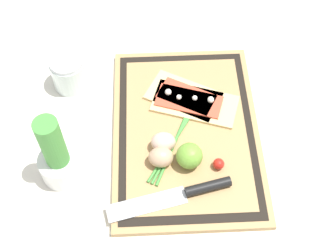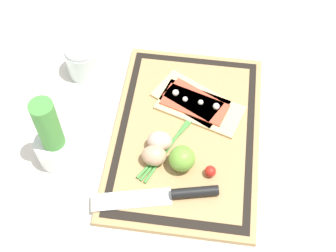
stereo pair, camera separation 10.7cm
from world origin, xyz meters
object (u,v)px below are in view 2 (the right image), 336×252
Objects in this scene: lime at (184,159)px; egg_pink at (160,141)px; herb_pot at (54,141)px; knife at (176,194)px; egg_brown at (154,155)px; pizza_slice_near at (199,107)px; cherry_tomato_red at (210,171)px; sauce_jar at (84,62)px; pizza_slice_far at (189,99)px.

egg_pink is at bearing 55.14° from lime.
knife is at bearing -104.50° from herb_pot.
egg_pink is at bearing 23.87° from knife.
knife is 4.89× the size of egg_brown.
pizza_slice_near is 0.82× the size of knife.
lime is 0.06m from cherry_tomato_red.
cherry_tomato_red is (-0.17, -0.04, 0.01)m from pizza_slice_near.
sauce_jar is at bearing -0.19° from herb_pot.
sauce_jar is (0.26, -0.00, -0.03)m from herb_pot.
pizza_slice_far is at bearing -104.11° from sauce_jar.
pizza_slice_near is 2.47× the size of sauce_jar.
egg_pink is (0.04, -0.01, 0.00)m from egg_brown.
pizza_slice_far is 3.59× the size of egg_brown.
sauce_jar is at bearing 48.39° from lime.
pizza_slice_far is at bearing 18.75° from cherry_tomato_red.
herb_pot is (-0.19, 0.28, 0.04)m from pizza_slice_far.
herb_pot reaches higher than egg_pink.
lime reaches higher than egg_pink.
lime is 0.38m from sauce_jar.
sauce_jar reaches higher than pizza_slice_far.
knife is (-0.24, 0.03, 0.00)m from pizza_slice_near.
sauce_jar is (0.25, 0.28, -0.01)m from lime.
pizza_slice_far is (0.02, 0.03, 0.00)m from pizza_slice_near.
knife is 10.67× the size of cherry_tomato_red.
pizza_slice_far is 0.19m from egg_brown.
pizza_slice_near is 0.35m from herb_pot.
knife is 4.89× the size of egg_pink.
pizza_slice_near is 0.24m from knife.
sauce_jar is at bearing 41.16° from egg_brown.
herb_pot is at bearing 91.94° from egg_brown.
lime is at bearing -131.61° from sauce_jar.
lime is at bearing -92.86° from egg_brown.
pizza_slice_near is 0.14m from egg_pink.
pizza_slice_far is at bearing -18.23° from egg_brown.
cherry_tomato_red is at bearing -91.60° from herb_pot.
egg_brown is 0.04m from egg_pink.
egg_pink is (-0.12, 0.08, 0.02)m from pizza_slice_near.
lime is 0.65× the size of sauce_jar.
herb_pot reaches higher than knife.
pizza_slice_far is 7.83× the size of cherry_tomato_red.
sauce_jar reaches higher than lime.
lime is at bearing 173.45° from pizza_slice_near.
pizza_slice_near is 3.78× the size of lime.
egg_pink reaches higher than cherry_tomato_red.
egg_brown is 0.22m from herb_pot.
pizza_slice_far is 3.39× the size of lime.
lime is 0.30× the size of herb_pot.
lime is (-0.16, 0.02, 0.02)m from pizza_slice_near.
cherry_tomato_red reaches higher than pizza_slice_far.
herb_pot reaches higher than lime.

